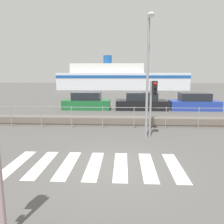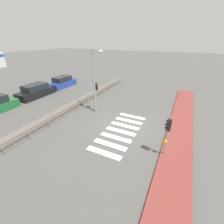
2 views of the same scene
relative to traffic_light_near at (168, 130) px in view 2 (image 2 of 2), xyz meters
The scene contains 10 objects.
ground_plane 4.35m from the traffic_light_near, 58.98° to the left, with size 160.00×160.00×0.00m, color #565451.
sidewalk_brick 2.81m from the traffic_light_near, 19.75° to the right, with size 24.00×1.80×0.12m.
crosswalk 4.08m from the traffic_light_near, 68.26° to the left, with size 5.85×2.40×0.01m.
seawall 9.84m from the traffic_light_near, 77.94° to the left, with size 25.88×0.55×0.47m.
harbor_fence 8.91m from the traffic_light_near, 76.75° to the left, with size 23.33×0.04×1.27m.
traffic_light_near is the anchor object (origin of this frame).
traffic_light_far 7.91m from the traffic_light_near, 61.82° to the left, with size 0.34×0.32×2.75m.
streetlamp 7.75m from the traffic_light_near, 62.96° to the left, with size 0.32×1.03×5.71m.
parked_car_black 16.23m from the traffic_light_near, 76.06° to the left, with size 4.48×1.87×1.52m.
parked_car_blue 17.89m from the traffic_light_near, 61.61° to the left, with size 4.20×1.76×1.49m.
Camera 2 is at (-9.67, -3.68, 6.44)m, focal length 24.00 mm.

